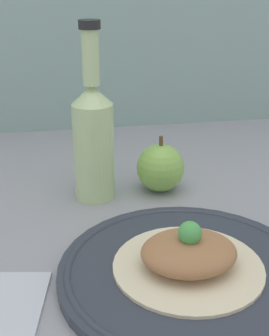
{
  "coord_description": "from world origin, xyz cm",
  "views": [
    {
      "loc": [
        -7.86,
        -46.26,
        32.32
      ],
      "look_at": [
        1.69,
        7.25,
        9.15
      ],
      "focal_mm": 50.0,
      "sensor_mm": 36.0,
      "label": 1
    }
  ],
  "objects_px": {
    "plate": "(188,272)",
    "plated_food": "(189,255)",
    "cider_bottle": "(93,136)",
    "apple": "(160,168)"
  },
  "relations": [
    {
      "from": "plate",
      "to": "plated_food",
      "type": "relative_size",
      "value": 1.73
    },
    {
      "from": "cider_bottle",
      "to": "apple",
      "type": "distance_m",
      "value": 0.12
    },
    {
      "from": "plate",
      "to": "apple",
      "type": "distance_m",
      "value": 0.23
    },
    {
      "from": "plated_food",
      "to": "plate",
      "type": "bearing_deg",
      "value": -26.57
    },
    {
      "from": "apple",
      "to": "cider_bottle",
      "type": "bearing_deg",
      "value": -176.94
    },
    {
      "from": "plate",
      "to": "plated_food",
      "type": "height_order",
      "value": "plated_food"
    },
    {
      "from": "plated_food",
      "to": "apple",
      "type": "height_order",
      "value": "apple"
    },
    {
      "from": "plate",
      "to": "apple",
      "type": "relative_size",
      "value": 3.29
    },
    {
      "from": "plated_food",
      "to": "cider_bottle",
      "type": "relative_size",
      "value": 0.65
    },
    {
      "from": "plated_food",
      "to": "apple",
      "type": "distance_m",
      "value": 0.23
    }
  ]
}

